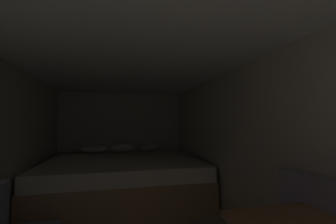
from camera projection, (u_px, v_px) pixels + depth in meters
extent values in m
cube|color=beige|center=(122.00, 137.00, 4.73)|extent=(2.67, 0.05, 1.95)
cube|color=beige|center=(239.00, 149.00, 2.61)|extent=(0.05, 4.95, 1.95)
cube|color=white|center=(129.00, 59.00, 2.35)|extent=(2.67, 4.95, 0.05)
cube|color=tan|center=(123.00, 186.00, 3.63)|extent=(2.45, 2.05, 0.48)
cube|color=beige|center=(123.00, 165.00, 3.65)|extent=(2.41, 2.01, 0.21)
ellipsoid|color=white|center=(94.00, 149.00, 4.34)|extent=(0.46, 0.28, 0.16)
ellipsoid|color=white|center=(149.00, 148.00, 4.59)|extent=(0.46, 0.28, 0.16)
ellipsoid|color=white|center=(122.00, 148.00, 4.46)|extent=(0.46, 0.28, 0.16)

